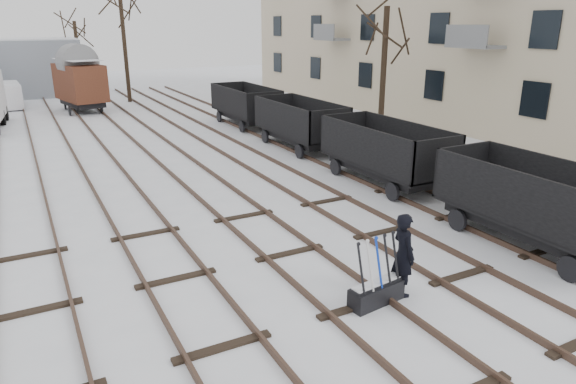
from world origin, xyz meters
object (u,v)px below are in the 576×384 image
ground_frame (376,291)px  panel_van (7,95)px  freight_wagon_a (537,216)px  worker (403,254)px  box_van_wagon (80,81)px

ground_frame → panel_van: bearing=93.3°
ground_frame → panel_van: panel_van is taller
ground_frame → freight_wagon_a: freight_wagon_a is taller
ground_frame → worker: bearing=-0.3°
freight_wagon_a → panel_van: bearing=110.3°
worker → box_van_wagon: size_ratio=0.39×
worker → box_van_wagon: (-2.93, 29.29, 1.05)m
ground_frame → box_van_wagon: 29.52m
ground_frame → worker: (0.75, 0.10, 0.65)m
freight_wagon_a → box_van_wagon: box_van_wagon is taller
box_van_wagon → ground_frame: bearing=-97.7°
box_van_wagon → panel_van: size_ratio=1.22×
worker → panel_van: worker is taller
panel_van → worker: bearing=-80.2°
worker → panel_van: (-7.34, 33.19, -0.04)m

